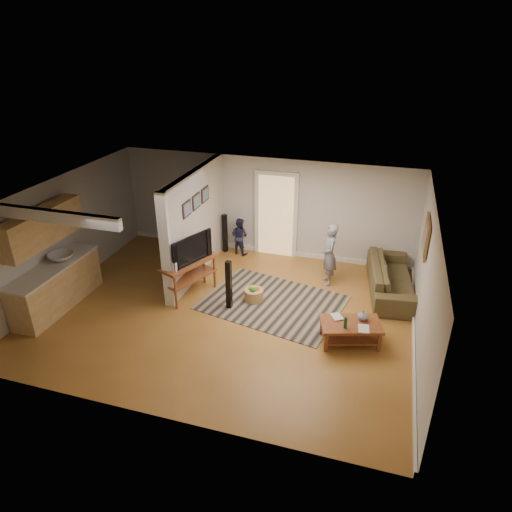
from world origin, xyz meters
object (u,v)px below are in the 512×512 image
at_px(toddler, 240,253).
at_px(tv_console, 189,264).
at_px(speaker_left, 229,285).
at_px(speaker_right, 225,233).
at_px(sofa, 390,291).
at_px(toy_basket, 254,294).
at_px(coffee_table, 351,327).
at_px(child, 327,283).

bearing_deg(toddler, tv_console, 98.12).
distance_m(speaker_left, speaker_right, 2.74).
height_order(sofa, speaker_left, speaker_left).
distance_m(sofa, toddler, 3.94).
relative_size(speaker_left, toy_basket, 2.66).
height_order(sofa, tv_console, tv_console).
height_order(coffee_table, speaker_right, speaker_right).
height_order(speaker_left, toddler, speaker_left).
bearing_deg(coffee_table, child, 109.70).
height_order(tv_console, child, tv_console).
relative_size(tv_console, child, 0.98).
bearing_deg(toy_basket, toddler, 116.01).
bearing_deg(speaker_left, speaker_right, 114.61).
height_order(coffee_table, child, child).
distance_m(coffee_table, toy_basket, 2.33).
height_order(coffee_table, tv_console, tv_console).
relative_size(coffee_table, speaker_left, 1.14).
height_order(speaker_right, child, speaker_right).
distance_m(sofa, tv_console, 4.48).
bearing_deg(coffee_table, sofa, 72.93).
distance_m(tv_console, speaker_right, 2.33).
bearing_deg(speaker_right, tv_console, -63.59).
distance_m(speaker_right, toy_basket, 2.59).
xyz_separation_m(tv_console, child, (2.77, 1.41, -0.76)).
height_order(sofa, speaker_right, speaker_right).
relative_size(tv_console, toddler, 1.46).
bearing_deg(speaker_left, toy_basket, 48.03).
distance_m(sofa, toy_basket, 3.07).
bearing_deg(child, coffee_table, 5.07).
distance_m(tv_console, toddler, 2.46).
height_order(speaker_left, child, speaker_left).
height_order(speaker_right, toddler, speaker_right).
bearing_deg(toddler, speaker_right, 16.47).
bearing_deg(coffee_table, toy_basket, 157.80).
distance_m(coffee_table, tv_console, 3.62).
bearing_deg(tv_console, speaker_right, 113.97).
bearing_deg(child, toddler, -125.07).
xyz_separation_m(sofa, tv_console, (-4.17, -1.43, 0.76)).
xyz_separation_m(tv_console, toy_basket, (1.38, 0.19, -0.61)).
height_order(speaker_right, toy_basket, speaker_right).
height_order(speaker_left, toy_basket, speaker_left).
bearing_deg(sofa, coffee_table, 154.99).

